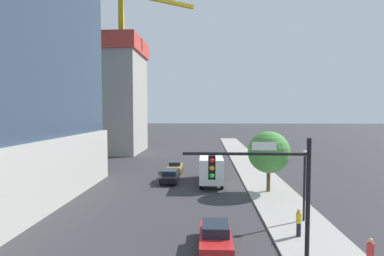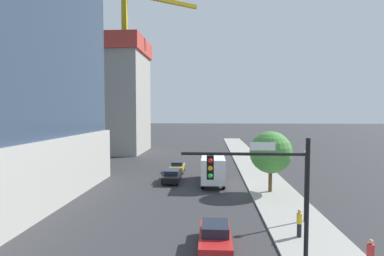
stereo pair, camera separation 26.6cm
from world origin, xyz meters
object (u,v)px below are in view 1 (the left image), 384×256
street_lamp (305,174)px  box_truck (211,168)px  construction_building (108,89)px  car_black (170,176)px  pedestrian_red_shirt (370,255)px  street_tree (269,152)px  traffic_light_pole (267,186)px  car_gold (175,167)px  car_red (215,236)px  pedestrian_yellow_shirt (299,222)px

street_lamp → box_truck: size_ratio=0.67×
construction_building → car_black: 31.51m
pedestrian_red_shirt → street_tree: bearing=96.9°
street_tree → construction_building: bearing=131.2°
street_lamp → car_black: (-11.16, 12.19, -2.86)m
traffic_light_pole → street_tree: bearing=78.1°
box_truck → traffic_light_pole: bearing=-83.7°
construction_building → car_black: bearing=-58.6°
pedestrian_red_shirt → street_lamp: bearing=97.5°
traffic_light_pole → pedestrian_red_shirt: (5.24, 1.13, -3.63)m
construction_building → street_lamp: (26.40, -37.15, -8.86)m
car_gold → car_red: size_ratio=0.96×
traffic_light_pole → street_tree: 16.58m
car_black → pedestrian_yellow_shirt: size_ratio=2.67×
pedestrian_yellow_shirt → pedestrian_red_shirt: (2.13, -4.25, -0.01)m
street_lamp → car_gold: street_lamp is taller
car_red → box_truck: 15.94m
car_red → car_gold: bearing=101.9°
car_gold → pedestrian_yellow_shirt: size_ratio=2.38×
construction_building → traffic_light_pole: bearing=-64.0°
construction_building → traffic_light_pole: size_ratio=4.50×
construction_building → car_gold: (15.25, -19.37, -11.72)m
box_truck → pedestrian_red_shirt: (7.42, -18.60, -0.76)m
traffic_light_pole → car_gold: traffic_light_pole is taller
car_gold → car_red: (4.66, -22.13, 0.03)m
street_lamp → pedestrian_yellow_shirt: 3.95m
construction_building → car_gold: bearing=-51.8°
construction_building → car_black: size_ratio=6.47×
street_lamp → car_gold: bearing=122.1°
traffic_light_pole → street_lamp: traffic_light_pole is taller
car_gold → box_truck: bearing=-53.2°
box_truck → street_tree: bearing=-32.2°
street_lamp → street_tree: size_ratio=0.86×
construction_building → street_tree: bearing=-48.8°
pedestrian_yellow_shirt → car_red: bearing=-163.6°
traffic_light_pole → pedestrian_red_shirt: traffic_light_pole is taller
pedestrian_yellow_shirt → car_black: bearing=123.6°
car_gold → box_truck: size_ratio=0.55×
street_lamp → pedestrian_red_shirt: bearing=-82.5°
construction_building → street_lamp: size_ratio=5.89×
street_lamp → pedestrian_red_shirt: 7.54m
street_tree → pedestrian_yellow_shirt: bearing=-91.7°
street_lamp → car_gold: (-11.16, 17.78, -2.86)m
car_gold → pedestrian_yellow_shirt: pedestrian_yellow_shirt is taller
construction_building → box_truck: construction_building is taller
pedestrian_red_shirt → traffic_light_pole: bearing=-167.8°
street_lamp → car_black: street_lamp is taller
street_tree → car_black: (-10.26, 4.17, -3.33)m
car_red → box_truck: box_truck is taller
car_gold → car_black: bearing=-90.0°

